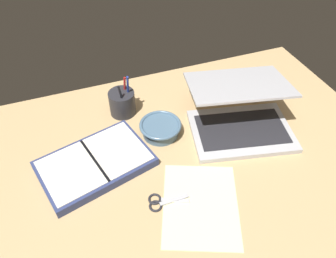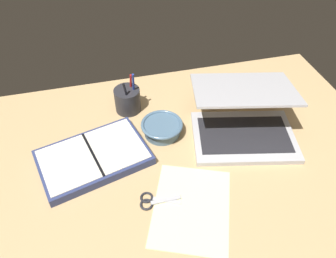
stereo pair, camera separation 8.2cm
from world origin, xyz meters
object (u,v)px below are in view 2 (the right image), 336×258
bowl (162,128)px  scissors (151,201)px  laptop (244,120)px  pen_cup (128,100)px  planner (94,157)px

bowl → scissors: size_ratio=1.20×
laptop → pen_cup: pen_cup is taller
laptop → scissors: (-37.15, -20.76, -5.16)cm
scissors → bowl: bearing=82.3°
laptop → scissors: bearing=-138.4°
laptop → pen_cup: size_ratio=2.48×
bowl → planner: (-24.31, -6.79, -1.14)cm
bowl → pen_cup: (-9.37, 15.72, 1.93)cm
bowl → scissors: 28.34cm
planner → laptop: bearing=-13.8°
planner → scissors: (14.76, -19.78, -1.27)cm
bowl → planner: bowl is taller
planner → scissors: bearing=-68.2°
bowl → pen_cup: size_ratio=0.88×
bowl → scissors: (-9.56, -26.58, -2.41)cm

